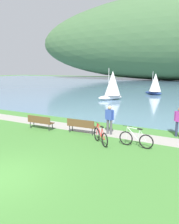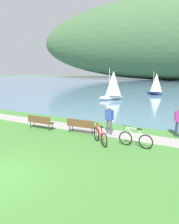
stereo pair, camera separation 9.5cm
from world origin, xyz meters
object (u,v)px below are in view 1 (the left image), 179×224
object	(u,v)px
bicycle_leaning_near_bench	(136,139)
sailboat_nearest_to_shore	(155,84)
park_bench_further_along	(81,125)
park_bench_near_camera	(40,121)
person_at_shoreline	(179,120)
sailboat_mid_bay	(112,85)
bicycle_beside_path	(101,136)
person_on_the_grass	(110,118)

from	to	relation	value
bicycle_leaning_near_bench	sailboat_nearest_to_shore	bearing A→B (deg)	101.13
park_bench_further_along	bicycle_leaning_near_bench	xyz separation A→B (m)	(3.57, -0.69, -0.12)
park_bench_near_camera	person_at_shoreline	size ratio (longest dim) A/B	1.06
person_at_shoreline	sailboat_mid_bay	size ratio (longest dim) A/B	0.44
person_at_shoreline	bicycle_beside_path	bearing A→B (deg)	-136.08
sailboat_nearest_to_shore	sailboat_mid_bay	xyz separation A→B (m)	(-3.34, -7.93, 0.20)
person_at_shoreline	person_on_the_grass	xyz separation A→B (m)	(-3.65, -1.44, 0.00)
park_bench_further_along	bicycle_leaning_near_bench	size ratio (longest dim) A/B	1.03
park_bench_further_along	sailboat_mid_bay	world-z (taller)	sailboat_mid_bay
park_bench_near_camera	person_at_shoreline	world-z (taller)	person_at_shoreline
sailboat_nearest_to_shore	person_on_the_grass	bearing A→B (deg)	-83.45
bicycle_beside_path	person_on_the_grass	size ratio (longest dim) A/B	0.81
park_bench_near_camera	sailboat_mid_bay	world-z (taller)	sailboat_mid_bay
sailboat_nearest_to_shore	sailboat_mid_bay	bearing A→B (deg)	-112.88
bicycle_beside_path	sailboat_mid_bay	xyz separation A→B (m)	(-6.14, 15.59, 1.45)
person_on_the_grass	park_bench_near_camera	bearing A→B (deg)	-165.34
sailboat_nearest_to_shore	sailboat_mid_bay	world-z (taller)	sailboat_mid_bay
park_bench_further_along	sailboat_nearest_to_shore	xyz separation A→B (m)	(-0.97, 22.42, 1.13)
bicycle_leaning_near_bench	sailboat_mid_bay	bearing A→B (deg)	117.45
sailboat_mid_bay	park_bench_further_along	bearing A→B (deg)	-73.41
park_bench_further_along	person_on_the_grass	distance (m)	1.73
bicycle_leaning_near_bench	person_at_shoreline	distance (m)	3.29
person_at_shoreline	person_on_the_grass	size ratio (longest dim) A/B	1.00
person_at_shoreline	bicycle_leaning_near_bench	bearing A→B (deg)	-119.58
person_on_the_grass	sailboat_mid_bay	size ratio (longest dim) A/B	0.44
park_bench_near_camera	park_bench_further_along	distance (m)	2.84
bicycle_leaning_near_bench	bicycle_beside_path	size ratio (longest dim) A/B	1.29
person_at_shoreline	sailboat_nearest_to_shore	size ratio (longest dim) A/B	0.50
park_bench_near_camera	person_at_shoreline	distance (m)	8.39
bicycle_leaning_near_bench	sailboat_mid_bay	xyz separation A→B (m)	(-7.89, 15.19, 1.45)
park_bench_near_camera	person_at_shoreline	bearing A→B (deg)	17.85
bicycle_beside_path	person_at_shoreline	world-z (taller)	person_at_shoreline
park_bench_further_along	person_at_shoreline	bearing A→B (deg)	22.32
bicycle_beside_path	bicycle_leaning_near_bench	bearing A→B (deg)	13.10
person_on_the_grass	sailboat_mid_bay	xyz separation A→B (m)	(-5.84, 13.81, 0.87)
park_bench_further_along	bicycle_beside_path	distance (m)	2.13
sailboat_nearest_to_shore	park_bench_near_camera	bearing A→B (deg)	-94.57
park_bench_near_camera	person_on_the_grass	xyz separation A→B (m)	(4.33, 1.13, 0.46)
bicycle_leaning_near_bench	sailboat_mid_bay	size ratio (longest dim) A/B	0.46
bicycle_leaning_near_bench	person_on_the_grass	size ratio (longest dim) A/B	1.04
park_bench_further_along	bicycle_leaning_near_bench	world-z (taller)	bicycle_leaning_near_bench
sailboat_nearest_to_shore	bicycle_beside_path	bearing A→B (deg)	-83.21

